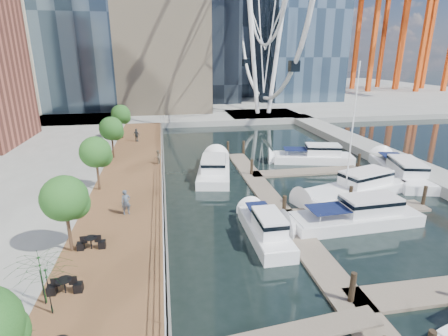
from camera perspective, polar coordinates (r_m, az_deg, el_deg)
name	(u,v)px	position (r m, az deg, el deg)	size (l,w,h in m)	color
ground	(280,286)	(20.13, 9.12, -18.47)	(520.00, 520.00, 0.00)	black
boardwalk	(130,189)	(32.46, -15.10, -3.31)	(6.00, 60.00, 1.00)	brown
seawall	(164,187)	(32.29, -9.79, -3.04)	(0.25, 60.00, 1.00)	#595954
land_far	(179,93)	(117.93, -7.31, 12.11)	(200.00, 114.00, 1.00)	gray
breakwater	(389,158)	(45.10, 25.28, 1.48)	(4.00, 60.00, 1.00)	gray
pier	(263,116)	(70.99, 6.37, 8.48)	(14.00, 12.00, 1.00)	gray
railing	(162,176)	(31.95, -10.07, -1.33)	(0.10, 60.00, 1.05)	white
floating_docks	(332,198)	(30.87, 17.28, -4.62)	(16.00, 34.00, 2.60)	#6D6051
port_cranes	(387,30)	(133.26, 25.03, 19.73)	(40.00, 52.00, 38.00)	#D84C14
street_trees	(95,152)	(30.72, -20.26, 2.44)	(2.60, 42.60, 4.60)	#3F2B1C
cafe_tables	(63,314)	(17.50, -24.83, -20.84)	(2.50, 13.70, 0.74)	black
yacht_foreground	(354,225)	(27.69, 20.43, -8.73)	(2.85, 10.65, 2.15)	silver
pedestrian_near	(126,202)	(25.93, -15.73, -5.42)	(0.67, 0.44, 1.83)	#4B5564
pedestrian_mid	(158,157)	(37.34, -10.76, 1.77)	(0.71, 0.56, 1.47)	#7C6C55
pedestrian_far	(137,135)	(47.90, -14.09, 5.23)	(1.02, 0.43, 1.74)	#30363C
moored_yachts	(338,192)	(33.62, 18.11, -3.76)	(24.23, 32.39, 11.50)	white
cafe_seating	(35,303)	(17.17, -28.43, -18.82)	(3.65, 7.57, 2.55)	#0E340F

